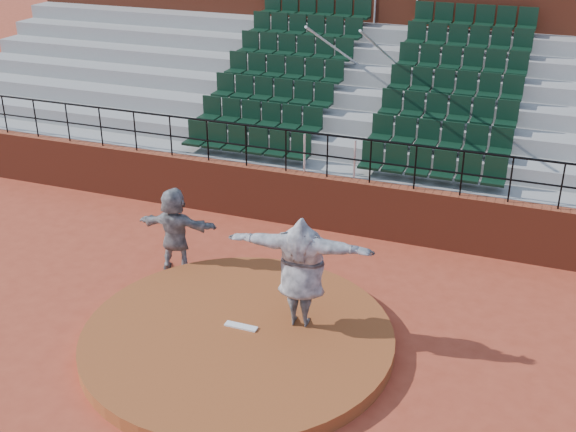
% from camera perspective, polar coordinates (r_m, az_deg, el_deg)
% --- Properties ---
extents(ground, '(90.00, 90.00, 0.00)m').
position_cam_1_polar(ground, '(12.99, -3.97, -10.01)').
color(ground, '#AD4027').
rests_on(ground, ground).
extents(pitchers_mound, '(5.50, 5.50, 0.25)m').
position_cam_1_polar(pitchers_mound, '(12.92, -3.99, -9.55)').
color(pitchers_mound, '#954821').
rests_on(pitchers_mound, ground).
extents(pitching_rubber, '(0.60, 0.15, 0.03)m').
position_cam_1_polar(pitching_rubber, '(12.96, -3.73, -8.69)').
color(pitching_rubber, white).
rests_on(pitching_rubber, pitchers_mound).
extents(boundary_wall, '(24.00, 0.30, 1.30)m').
position_cam_1_polar(boundary_wall, '(16.75, 3.03, 1.06)').
color(boundary_wall, maroon).
rests_on(boundary_wall, ground).
extents(wall_railing, '(24.04, 0.05, 1.03)m').
position_cam_1_polar(wall_railing, '(16.24, 3.14, 5.51)').
color(wall_railing, black).
rests_on(wall_railing, boundary_wall).
extents(seating_deck, '(24.00, 5.97, 4.63)m').
position_cam_1_polar(seating_deck, '(19.76, 6.38, 7.18)').
color(seating_deck, gray).
rests_on(seating_deck, ground).
extents(press_box_facade, '(24.00, 3.00, 7.10)m').
position_cam_1_polar(press_box_facade, '(23.01, 9.27, 14.97)').
color(press_box_facade, maroon).
rests_on(press_box_facade, ground).
extents(pitcher, '(2.61, 0.94, 2.08)m').
position_cam_1_polar(pitcher, '(12.53, 1.06, -4.40)').
color(pitcher, black).
rests_on(pitcher, pitchers_mound).
extents(fielder, '(1.74, 0.74, 1.82)m').
position_cam_1_polar(fielder, '(15.04, -8.91, -1.06)').
color(fielder, black).
rests_on(fielder, ground).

